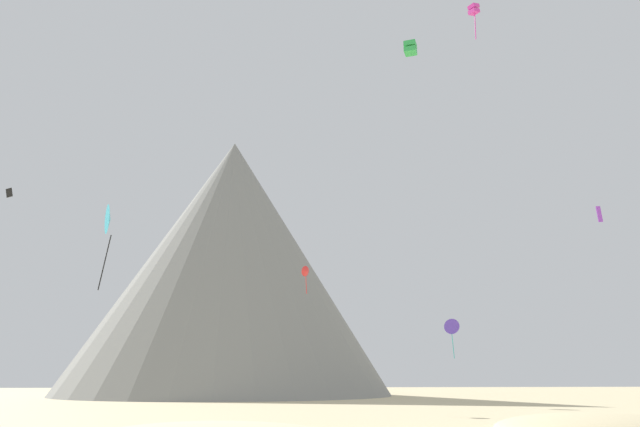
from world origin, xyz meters
The scene contains 8 objects.
rock_massif centered at (-10.62, 105.10, 26.08)m, with size 93.99×93.99×54.98m.
kite_green_high centered at (11.81, 34.05, 39.07)m, with size 1.72×1.72×1.33m.
kite_magenta_high centered at (13.40, 19.19, 34.12)m, with size 1.02×0.99×3.33m.
kite_violet_mid centered at (22.59, 19.33, 16.24)m, with size 0.66×0.38×1.35m.
kite_black_mid centered at (-26.05, 27.87, 19.06)m, with size 0.71×0.32×0.86m.
kite_red_mid centered at (1.41, 47.81, 16.02)m, with size 1.28×1.22×3.41m.
kite_cyan_mid centered at (-15.47, 19.66, 14.78)m, with size 1.11×2.18×6.37m.
kite_indigo_low centered at (21.81, 55.45, 10.20)m, with size 2.16×1.06×5.28m.
Camera 1 is at (-4.56, -24.54, 3.67)m, focal length 33.86 mm.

